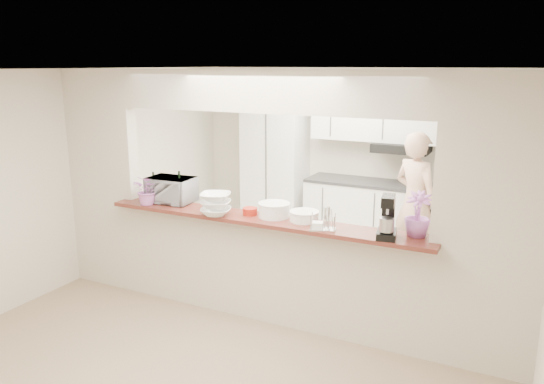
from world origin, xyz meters
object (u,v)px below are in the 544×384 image
Objects in this scene: person at (415,203)px; toaster_oven at (171,190)px; stand_mixer at (387,219)px; refrigerator at (504,202)px.

toaster_oven is at bearing 72.87° from person.
person is (-0.18, 2.13, -0.38)m from stand_mixer.
refrigerator is 4.53× the size of stand_mixer.
toaster_oven is 2.99m from person.
refrigerator is 3.44× the size of toaster_oven.
toaster_oven is 0.28× the size of person.
refrigerator reaches higher than toaster_oven.
person is at bearing 38.84° from toaster_oven.
person reaches higher than stand_mixer.
toaster_oven is at bearing -140.91° from refrigerator.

